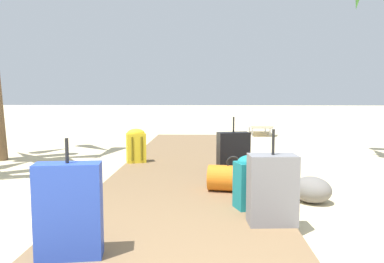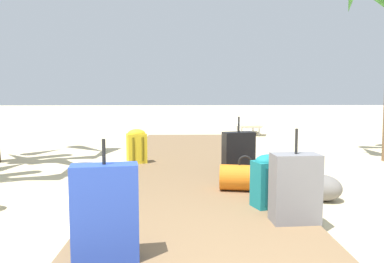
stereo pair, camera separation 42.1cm
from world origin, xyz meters
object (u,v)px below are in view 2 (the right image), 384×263
at_px(suitcase_black, 238,153).
at_px(duffel_bag_orange, 245,178).
at_px(backpack_teal, 268,179).
at_px(backpack_yellow, 137,145).
at_px(suitcase_grey, 295,188).
at_px(suitcase_blue, 105,213).
at_px(lounge_chair, 248,123).

bearing_deg(suitcase_black, duffel_bag_orange, -93.66).
relative_size(duffel_bag_orange, backpack_teal, 1.17).
bearing_deg(suitcase_black, backpack_yellow, 150.24).
bearing_deg(suitcase_grey, backpack_teal, 107.05).
bearing_deg(backpack_teal, backpack_yellow, 122.59).
xyz_separation_m(suitcase_blue, backpack_teal, (1.35, 1.18, -0.05)).
distance_m(suitcase_grey, lounge_chair, 7.83).
bearing_deg(suitcase_blue, suitcase_black, 64.90).
relative_size(duffel_bag_orange, lounge_chair, 0.39).
bearing_deg(suitcase_grey, lounge_chair, 83.12).
distance_m(suitcase_black, duffel_bag_orange, 0.93).
relative_size(suitcase_grey, backpack_teal, 1.56).
bearing_deg(backpack_yellow, backpack_teal, -57.41).
height_order(suitcase_blue, duffel_bag_orange, suitcase_blue).
bearing_deg(suitcase_black, backpack_teal, -87.91).
xyz_separation_m(suitcase_grey, lounge_chair, (0.94, 7.77, -0.05)).
xyz_separation_m(suitcase_black, backpack_teal, (0.06, -1.57, -0.02)).
relative_size(duffel_bag_orange, backpack_yellow, 1.12).
distance_m(backpack_yellow, backpack_teal, 2.87).
relative_size(suitcase_blue, backpack_yellow, 1.51).
bearing_deg(suitcase_blue, suitcase_grey, 26.41).
bearing_deg(backpack_yellow, suitcase_grey, -59.57).
height_order(suitcase_black, lounge_chair, suitcase_black).
xyz_separation_m(backpack_yellow, backpack_teal, (1.55, -2.42, -0.01)).
relative_size(suitcase_grey, lounge_chair, 0.53).
bearing_deg(suitcase_grey, suitcase_black, 95.51).
height_order(suitcase_grey, duffel_bag_orange, suitcase_grey).
height_order(suitcase_blue, backpack_teal, suitcase_blue).
xyz_separation_m(backpack_yellow, lounge_chair, (2.62, 4.91, -0.04)).
bearing_deg(suitcase_black, lounge_chair, 78.87).
bearing_deg(backpack_teal, suitcase_blue, -138.67).
bearing_deg(suitcase_grey, duffel_bag_orange, 103.06).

